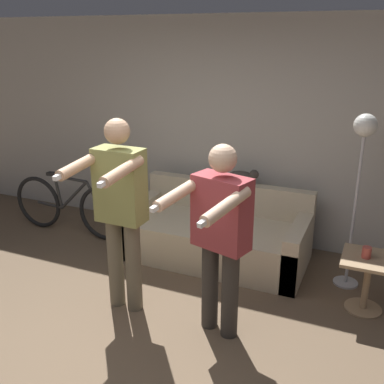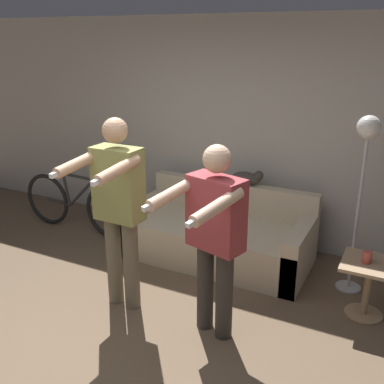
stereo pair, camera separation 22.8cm
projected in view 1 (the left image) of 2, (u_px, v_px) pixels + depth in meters
name	position (u px, v px, depth m)	size (l,w,h in m)	color
ground_plane	(115.00, 361.00, 3.45)	(16.00, 16.00, 0.00)	brown
wall_back	(230.00, 132.00, 5.27)	(10.00, 0.05, 2.60)	#B7B2A8
couch	(217.00, 236.00, 5.00)	(1.98, 0.95, 0.78)	beige
person_left	(120.00, 205.00, 3.82)	(0.50, 0.68, 1.74)	#6B604C
person_right	(220.00, 230.00, 3.50)	(0.64, 0.76, 1.61)	#38332D
cat	(243.00, 177.00, 5.05)	(0.47, 0.14, 0.18)	#3D3833
floor_lamp	(362.00, 154.00, 4.09)	(0.24, 0.24, 1.71)	#B2B2B7
side_table	(368.00, 272.00, 3.99)	(0.47, 0.47, 0.52)	#A38460
cup	(367.00, 252.00, 3.93)	(0.08, 0.08, 0.10)	#B7473D
bicycle	(70.00, 206.00, 5.58)	(1.67, 0.07, 0.77)	black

